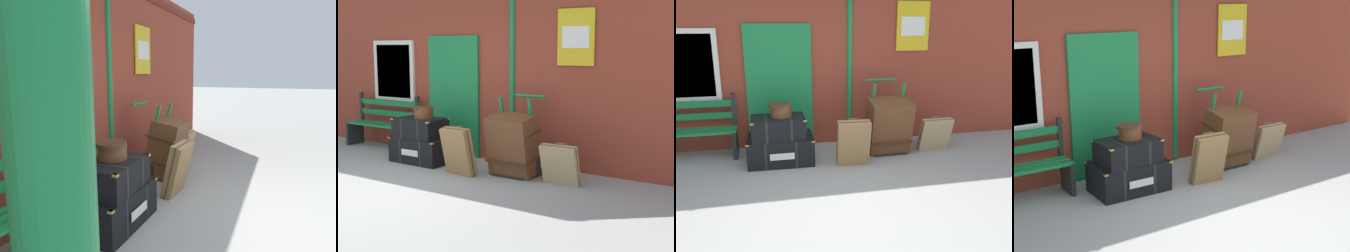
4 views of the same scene
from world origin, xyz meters
The scene contains 10 objects.
ground_plane centered at (0.00, 0.00, 0.00)m, with size 60.00×60.00×0.00m, color gray.
brick_facade centered at (-0.02, 2.60, 1.60)m, with size 10.40×0.35×3.20m.
platform_bench centered at (-2.03, 2.16, 0.44)m, with size 1.60×0.43×1.01m.
steamer_trunk_base centered at (-0.56, 1.68, 0.21)m, with size 1.02×0.67×0.43m.
steamer_trunk_middle centered at (-0.59, 1.64, 0.58)m, with size 0.82×0.57×0.33m.
round_hatbox centered at (-0.53, 1.67, 0.85)m, with size 0.35×0.33×0.19m.
porters_trolley centered at (1.21, 1.88, 0.27)m, with size 0.71×0.67×1.18m.
large_brown_trunk centered at (1.21, 1.71, 0.47)m, with size 0.70×0.59×0.94m.
suitcase_cream centered at (0.51, 1.29, 0.37)m, with size 0.51×0.34×0.75m.
suitcase_beige centered at (2.03, 1.65, 0.29)m, with size 0.55×0.29×0.60m.
Camera 2 is at (5.22, -4.44, 1.90)m, focal length 54.02 mm.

